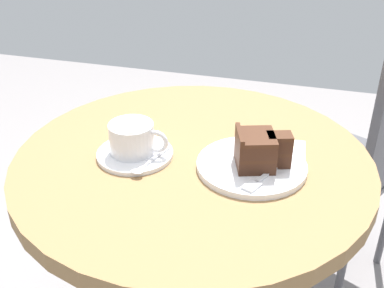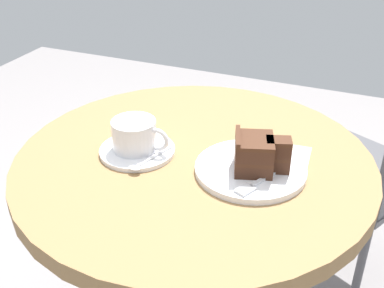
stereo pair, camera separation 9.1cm
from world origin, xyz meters
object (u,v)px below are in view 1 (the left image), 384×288
at_px(napkin, 271,156).
at_px(cafe_chair, 365,141).
at_px(coffee_cup, 133,138).
at_px(cake_plate, 252,166).
at_px(fork, 262,178).
at_px(teaspoon, 147,164).
at_px(cake_slice, 259,150).
at_px(saucer, 135,154).

relative_size(napkin, cafe_chair, 0.17).
height_order(coffee_cup, cake_plate, coffee_cup).
height_order(fork, cafe_chair, cafe_chair).
height_order(cake_plate, cafe_chair, cafe_chair).
height_order(teaspoon, cake_slice, cake_slice).
relative_size(cake_plate, cafe_chair, 0.22).
relative_size(coffee_cup, teaspoon, 1.11).
bearing_deg(cafe_chair, napkin, 2.46).
height_order(saucer, coffee_cup, coffee_cup).
distance_m(cake_plate, fork, 0.06).
height_order(teaspoon, fork, fork).
bearing_deg(cafe_chair, cake_slice, 3.16).
bearing_deg(cake_slice, napkin, 72.41).
height_order(cake_slice, cafe_chair, cafe_chair).
bearing_deg(cake_plate, cafe_chair, 64.92).
bearing_deg(cake_slice, cafe_chair, 66.10).
distance_m(cake_slice, napkin, 0.07).
relative_size(coffee_cup, napkin, 0.73).
bearing_deg(napkin, cake_slice, -107.59).
distance_m(cake_plate, napkin, 0.06).
relative_size(cake_plate, cake_slice, 1.87).
height_order(saucer, napkin, saucer).
bearing_deg(cake_slice, cake_plate, 158.16).
relative_size(saucer, cake_plate, 0.72).
height_order(coffee_cup, cake_slice, cake_slice).
bearing_deg(coffee_cup, napkin, 14.95).
distance_m(cake_slice, fork, 0.06).
relative_size(saucer, teaspoon, 1.41).
relative_size(coffee_cup, cake_slice, 1.06).
xyz_separation_m(cake_slice, fork, (0.02, -0.04, -0.03)).
distance_m(teaspoon, cake_slice, 0.21).
height_order(coffee_cup, napkin, coffee_cup).
relative_size(coffee_cup, cafe_chair, 0.13).
bearing_deg(teaspoon, saucer, -116.69).
bearing_deg(fork, cake_slice, -135.56).
xyz_separation_m(coffee_cup, cake_slice, (0.24, 0.01, 0.00)).
xyz_separation_m(teaspoon, cake_plate, (0.19, 0.06, -0.01)).
bearing_deg(teaspoon, fork, 109.22).
bearing_deg(cake_plate, fork, -60.69).
relative_size(cake_slice, cafe_chair, 0.12).
bearing_deg(saucer, coffee_cup, 177.87).
xyz_separation_m(saucer, napkin, (0.26, 0.07, -0.00)).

